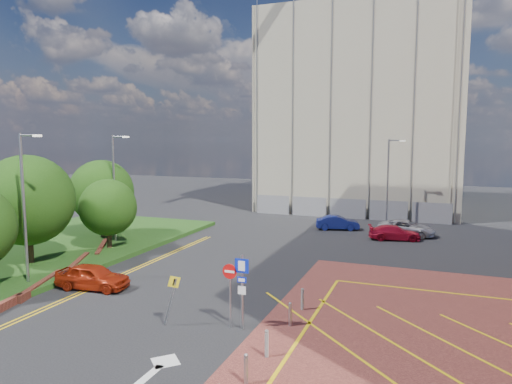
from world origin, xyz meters
The scene contains 18 objects.
ground centered at (0.00, 0.00, 0.00)m, with size 140.00×140.00×0.00m, color black.
grass_bed centered at (-18.00, 6.00, 0.15)m, with size 14.00×32.00×0.30m, color #224315.
retaining_wall centered at (-11.80, 2.00, 0.20)m, with size 6.06×20.33×0.40m.
tree_b centered at (-15.50, 5.00, 4.24)m, with size 5.60×5.60×6.74m.
tree_c centered at (-13.50, 10.00, 3.19)m, with size 4.00×4.00×4.90m.
tree_d centered at (-16.50, 13.00, 3.87)m, with size 5.00×5.00×6.08m.
lamp_left_near centered at (-12.42, 2.00, 4.66)m, with size 1.53×0.16×8.00m.
lamp_left_far centered at (-14.42, 12.00, 4.66)m, with size 1.53×0.16×8.00m.
lamp_back centered at (4.08, 28.00, 4.36)m, with size 1.53×0.16×8.00m.
sign_cluster centered at (0.30, 0.98, 1.95)m, with size 1.17×0.12×3.20m.
warning_sign centered at (-2.37, 0.14, 1.43)m, with size 0.79×0.43×2.24m.
bollard_row centered at (2.30, -1.67, 0.47)m, with size 0.14×11.14×0.90m.
construction_building centered at (0.00, 40.00, 11.00)m, with size 21.20×19.20×22.00m, color #B0A990.
construction_fence centered at (1.00, 30.00, 1.00)m, with size 21.60×0.06×2.00m, color gray.
car_red_left centered at (-9.00, 3.00, 0.67)m, with size 1.59×3.95×1.34m, color #A4250E.
car_blue_back centered at (0.17, 23.80, 0.62)m, with size 1.32×3.78×1.25m, color navy.
car_red_back centered at (5.21, 21.28, 0.58)m, with size 1.64×4.03×1.17m, color #AC0E26.
car_silver_back centered at (6.01, 23.37, 0.64)m, with size 2.14×4.63×1.29m, color #BBBAC2.
Camera 1 is at (7.61, -16.02, 7.94)m, focal length 32.00 mm.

